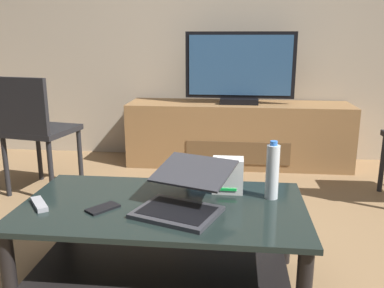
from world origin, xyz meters
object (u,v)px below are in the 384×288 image
object	(u,v)px
media_cabinet	(238,134)
side_chair	(35,127)
television	(240,70)
coffee_table	(163,230)
router_box	(228,175)
cell_phone	(103,208)
water_bottle_near	(272,171)
laptop	(184,195)
tv_remote	(39,204)

from	to	relation	value
media_cabinet	side_chair	distance (m)	1.75
television	side_chair	xyz separation A→B (m)	(-1.48, -0.90, -0.35)
coffee_table	router_box	xyz separation A→B (m)	(0.28, 0.19, 0.21)
coffee_table	cell_phone	distance (m)	0.29
television	water_bottle_near	world-z (taller)	television
water_bottle_near	side_chair	bearing A→B (deg)	149.01
television	laptop	distance (m)	2.09
television	laptop	xyz separation A→B (m)	(-0.24, -2.04, -0.38)
cell_phone	tv_remote	bearing A→B (deg)	-142.83
water_bottle_near	television	bearing A→B (deg)	94.49
side_chair	router_box	distance (m)	1.69
television	laptop	bearing A→B (deg)	-96.64
media_cabinet	cell_phone	size ratio (longest dim) A/B	14.23
router_box	tv_remote	world-z (taller)	router_box
side_chair	laptop	bearing A→B (deg)	-42.65
cell_phone	tv_remote	world-z (taller)	tv_remote
coffee_table	cell_phone	size ratio (longest dim) A/B	8.99
coffee_table	television	size ratio (longest dim) A/B	1.32
laptop	water_bottle_near	world-z (taller)	water_bottle_near
television	tv_remote	bearing A→B (deg)	-112.77
side_chair	water_bottle_near	xyz separation A→B (m)	(1.62, -0.97, 0.04)
television	side_chair	size ratio (longest dim) A/B	1.09
laptop	cell_phone	distance (m)	0.36
side_chair	tv_remote	bearing A→B (deg)	-62.98
media_cabinet	cell_phone	distance (m)	2.19
laptop	tv_remote	xyz separation A→B (m)	(-0.63, -0.04, -0.05)
router_box	cell_phone	world-z (taller)	router_box
router_box	cell_phone	bearing A→B (deg)	-153.03
side_chair	router_box	size ratio (longest dim) A/B	5.29
side_chair	media_cabinet	bearing A→B (deg)	31.89
television	tv_remote	world-z (taller)	television
media_cabinet	coffee_table	bearing A→B (deg)	-99.48
cell_phone	media_cabinet	bearing A→B (deg)	111.99
television	media_cabinet	bearing A→B (deg)	90.00
water_bottle_near	cell_phone	bearing A→B (deg)	-164.01
media_cabinet	laptop	world-z (taller)	laptop
media_cabinet	tv_remote	distance (m)	2.28
router_box	water_bottle_near	size ratio (longest dim) A/B	0.61
coffee_table	media_cabinet	world-z (taller)	media_cabinet
laptop	router_box	bearing A→B (deg)	51.20
coffee_table	television	world-z (taller)	television
cell_phone	tv_remote	size ratio (longest dim) A/B	0.88
water_bottle_near	cell_phone	xyz separation A→B (m)	(-0.73, -0.21, -0.12)
side_chair	tv_remote	size ratio (longest dim) A/B	5.49
cell_phone	coffee_table	bearing A→B (deg)	56.04
coffee_table	water_bottle_near	distance (m)	0.56
laptop	water_bottle_near	distance (m)	0.42
coffee_table	laptop	distance (m)	0.22
media_cabinet	laptop	distance (m)	2.08
television	water_bottle_near	distance (m)	1.90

